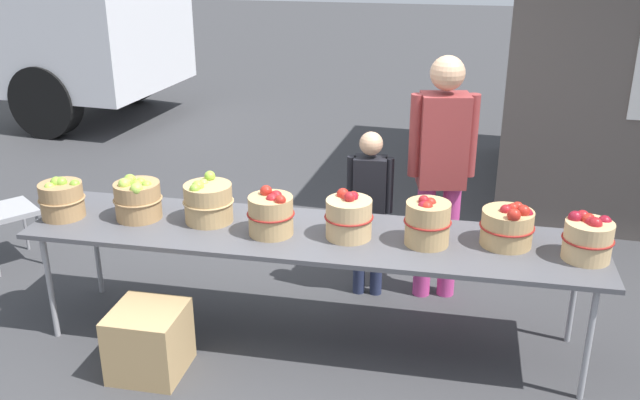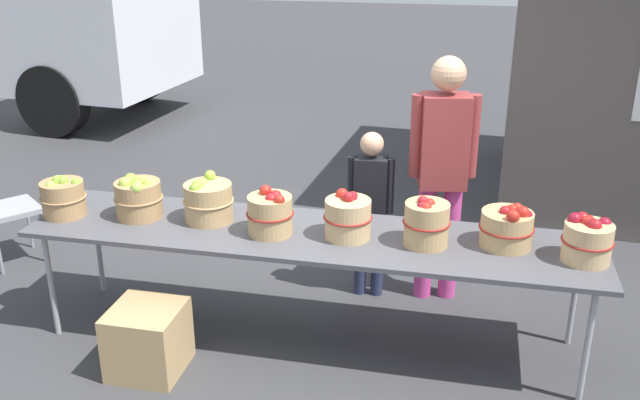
% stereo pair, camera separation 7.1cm
% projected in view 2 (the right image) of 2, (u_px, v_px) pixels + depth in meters
% --- Properties ---
extents(ground_plane, '(40.00, 40.00, 0.00)m').
position_uv_depth(ground_plane, '(310.00, 338.00, 4.58)').
color(ground_plane, '#38383A').
extents(market_table, '(3.50, 0.76, 0.75)m').
position_uv_depth(market_table, '(309.00, 238.00, 4.31)').
color(market_table, '#4C4C51').
rests_on(market_table, ground).
extents(apple_basket_green_0, '(0.29, 0.29, 0.27)m').
position_uv_depth(apple_basket_green_0, '(63.00, 197.00, 4.51)').
color(apple_basket_green_0, '#A87F51').
rests_on(apple_basket_green_0, market_table).
extents(apple_basket_green_1, '(0.31, 0.31, 0.28)m').
position_uv_depth(apple_basket_green_1, '(138.00, 197.00, 4.49)').
color(apple_basket_green_1, '#A87F51').
rests_on(apple_basket_green_1, market_table).
extents(apple_basket_green_2, '(0.32, 0.32, 0.30)m').
position_uv_depth(apple_basket_green_2, '(208.00, 201.00, 4.43)').
color(apple_basket_green_2, tan).
rests_on(apple_basket_green_2, market_table).
extents(apple_basket_red_0, '(0.29, 0.29, 0.30)m').
position_uv_depth(apple_basket_red_0, '(270.00, 213.00, 4.25)').
color(apple_basket_red_0, tan).
rests_on(apple_basket_red_0, market_table).
extents(apple_basket_red_1, '(0.30, 0.30, 0.29)m').
position_uv_depth(apple_basket_red_1, '(348.00, 217.00, 4.20)').
color(apple_basket_red_1, tan).
rests_on(apple_basket_red_1, market_table).
extents(apple_basket_red_2, '(0.28, 0.28, 0.30)m').
position_uv_depth(apple_basket_red_2, '(426.00, 223.00, 4.10)').
color(apple_basket_red_2, tan).
rests_on(apple_basket_red_2, market_table).
extents(apple_basket_red_3, '(0.32, 0.32, 0.27)m').
position_uv_depth(apple_basket_red_3, '(507.00, 227.00, 4.08)').
color(apple_basket_red_3, tan).
rests_on(apple_basket_red_3, market_table).
extents(apple_basket_red_4, '(0.29, 0.29, 0.27)m').
position_uv_depth(apple_basket_red_4, '(588.00, 239.00, 3.90)').
color(apple_basket_red_4, tan).
rests_on(apple_basket_red_4, market_table).
extents(vendor_adult, '(0.45, 0.29, 1.73)m').
position_uv_depth(vendor_adult, '(443.00, 162.00, 4.73)').
color(vendor_adult, '#CC3F8C').
rests_on(vendor_adult, ground).
extents(child_customer, '(0.32, 0.17, 1.21)m').
position_uv_depth(child_customer, '(370.00, 202.00, 4.87)').
color(child_customer, '#262D4C').
rests_on(child_customer, ground).
extents(produce_crate, '(0.41, 0.41, 0.41)m').
position_uv_depth(produce_crate, '(148.00, 339.00, 4.19)').
color(produce_crate, tan).
rests_on(produce_crate, ground).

